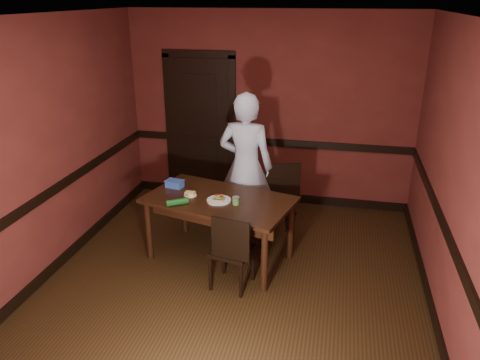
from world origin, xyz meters
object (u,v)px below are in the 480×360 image
at_px(dining_table, 220,228).
at_px(cheese_saucer, 190,194).
at_px(sandwich_plate, 219,199).
at_px(chair_near, 232,249).
at_px(chair_far, 275,205).
at_px(person, 246,166).
at_px(sauce_jar, 236,201).
at_px(food_tub, 175,184).

bearing_deg(dining_table, cheese_saucer, -166.29).
bearing_deg(sandwich_plate, chair_near, -60.74).
bearing_deg(chair_far, person, 147.27).
distance_m(sandwich_plate, sauce_jar, 0.21).
distance_m(sandwich_plate, food_tub, 0.67).
bearing_deg(food_tub, cheese_saucer, -28.02).
height_order(chair_far, chair_near, chair_far).
relative_size(chair_near, sandwich_plate, 3.22).
xyz_separation_m(sandwich_plate, food_tub, (-0.61, 0.27, 0.02)).
relative_size(person, cheese_saucer, 12.56).
xyz_separation_m(sandwich_plate, sauce_jar, (0.20, -0.05, 0.03)).
distance_m(chair_far, person, 0.59).
distance_m(chair_far, sauce_jar, 0.82).
bearing_deg(dining_table, sauce_jar, -14.72).
xyz_separation_m(sandwich_plate, cheese_saucer, (-0.36, 0.08, -0.00)).
distance_m(sauce_jar, cheese_saucer, 0.57).
bearing_deg(dining_table, food_tub, 175.54).
relative_size(cheese_saucer, food_tub, 0.65).
bearing_deg(chair_far, dining_table, -153.23).
bearing_deg(chair_near, cheese_saucer, -30.62).
xyz_separation_m(chair_far, sauce_jar, (-0.34, -0.67, 0.32)).
xyz_separation_m(dining_table, person, (0.17, 0.65, 0.54)).
bearing_deg(sauce_jar, chair_near, -83.38).
height_order(cheese_saucer, food_tub, food_tub).
relative_size(dining_table, person, 0.88).
height_order(chair_near, person, person).
bearing_deg(person, cheese_saucer, 55.11).
bearing_deg(dining_table, sandwich_plate, -63.51).
relative_size(dining_table, sandwich_plate, 6.03).
distance_m(chair_far, cheese_saucer, 1.09).
height_order(chair_near, sauce_jar, chair_near).
bearing_deg(chair_far, chair_near, -123.42).
bearing_deg(food_tub, person, 40.61).
distance_m(chair_near, sauce_jar, 0.54).
distance_m(sandwich_plate, cheese_saucer, 0.36).
bearing_deg(sauce_jar, cheese_saucer, 167.44).
xyz_separation_m(chair_near, sandwich_plate, (-0.25, 0.44, 0.34)).
xyz_separation_m(dining_table, chair_near, (0.26, -0.51, 0.05)).
relative_size(dining_table, food_tub, 7.23).
bearing_deg(cheese_saucer, dining_table, -0.61).
bearing_deg(sandwich_plate, cheese_saucer, 168.07).
height_order(sauce_jar, food_tub, sauce_jar).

